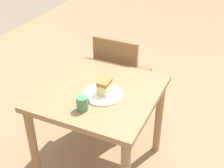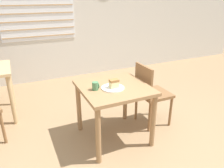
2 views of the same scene
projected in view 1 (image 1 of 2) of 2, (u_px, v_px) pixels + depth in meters
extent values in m
cube|color=#9E754C|center=(99.00, 93.00, 2.17)|extent=(0.80, 0.81, 0.04)
cylinder|color=#9E754C|center=(159.00, 118.00, 2.51)|extent=(0.06, 0.06, 0.69)
cylinder|color=#9E754C|center=(34.00, 148.00, 2.22)|extent=(0.06, 0.06, 0.69)
cylinder|color=#9E754C|center=(82.00, 97.00, 2.76)|extent=(0.06, 0.06, 0.69)
cube|color=brown|center=(123.00, 76.00, 2.85)|extent=(0.41, 0.41, 0.04)
cylinder|color=brown|center=(146.00, 92.00, 3.05)|extent=(0.04, 0.04, 0.44)
cylinder|color=brown|center=(114.00, 84.00, 3.17)|extent=(0.04, 0.04, 0.44)
cylinder|color=brown|center=(133.00, 112.00, 2.78)|extent=(0.04, 0.04, 0.44)
cylinder|color=brown|center=(98.00, 102.00, 2.91)|extent=(0.04, 0.04, 0.44)
cube|color=brown|center=(115.00, 63.00, 2.58)|extent=(0.03, 0.39, 0.41)
cylinder|color=white|center=(103.00, 94.00, 2.11)|extent=(0.27, 0.27, 0.01)
cube|color=beige|center=(104.00, 88.00, 2.10)|extent=(0.10, 0.07, 0.07)
cube|color=#A3703D|center=(104.00, 82.00, 2.07)|extent=(0.10, 0.07, 0.03)
cylinder|color=#4C8456|center=(82.00, 104.00, 1.95)|extent=(0.07, 0.07, 0.10)
torus|color=#4C8456|center=(85.00, 100.00, 1.98)|extent=(0.01, 0.07, 0.07)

